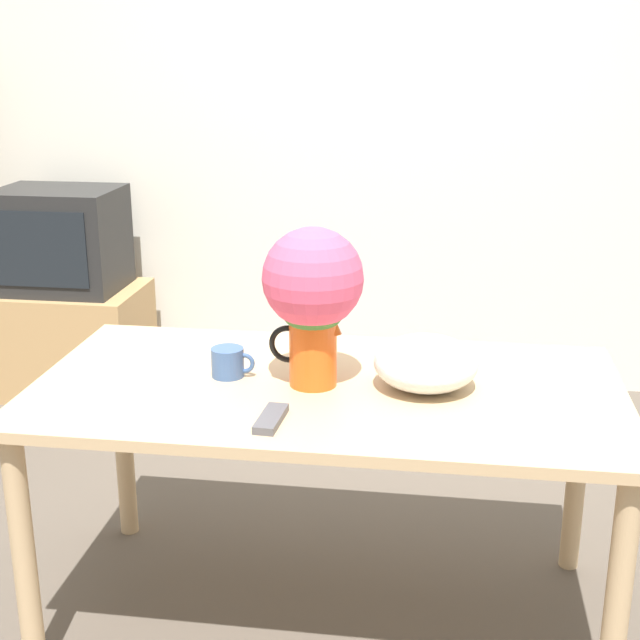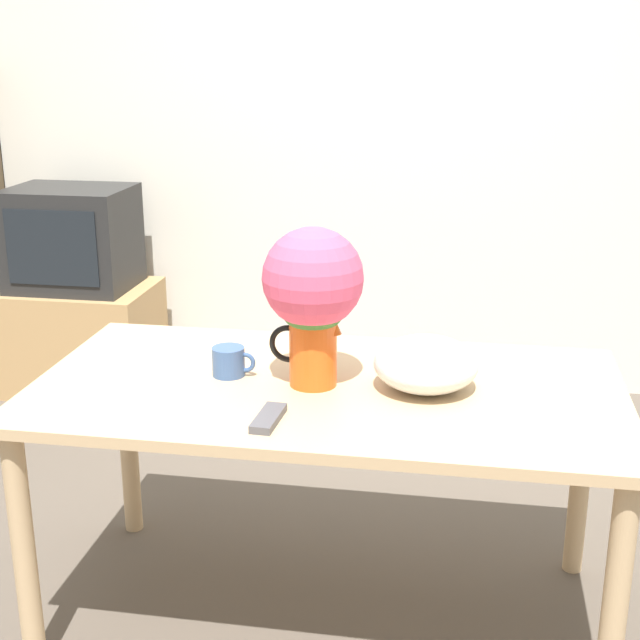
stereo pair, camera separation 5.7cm
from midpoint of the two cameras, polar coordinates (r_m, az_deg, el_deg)
name	(u,v)px [view 2 (the right image)]	position (r m, az deg, el deg)	size (l,w,h in m)	color
ground_plane	(285,606)	(2.79, -1.62, -17.84)	(12.00, 12.00, 0.00)	brown
wall_back	(369,112)	(4.22, 3.56, 13.16)	(8.00, 0.05, 2.60)	silver
table	(327,414)	(2.45, 1.14, -6.03)	(1.59, 0.84, 0.73)	tan
flower_vase	(313,291)	(2.33, 0.24, 1.89)	(0.27, 0.27, 0.43)	#E05619
coffee_mug	(229,361)	(2.47, -5.16, -2.66)	(0.12, 0.09, 0.08)	#385689
white_bowl	(426,364)	(2.38, 7.47, -2.83)	(0.28, 0.28, 0.14)	silver
remote_control	(268,418)	(2.18, -2.57, -6.30)	(0.06, 0.16, 0.02)	#4C4C51
tv_stand	(81,337)	(4.43, -14.71, -1.05)	(0.71, 0.51, 0.50)	tan
tv_set	(72,238)	(4.31, -15.22, 5.08)	(0.55, 0.43, 0.47)	black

